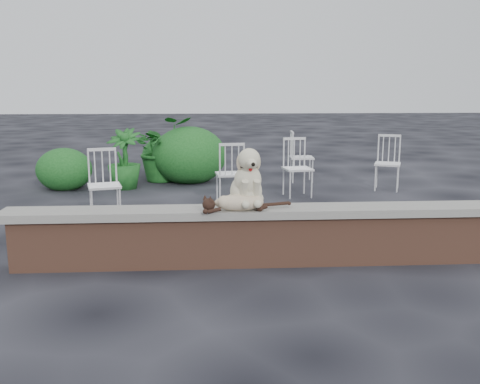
{
  "coord_description": "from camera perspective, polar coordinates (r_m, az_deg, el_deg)",
  "views": [
    {
      "loc": [
        -1.1,
        -5.11,
        1.76
      ],
      "look_at": [
        -0.77,
        0.2,
        0.7
      ],
      "focal_mm": 39.88,
      "sensor_mm": 36.0,
      "label": 1
    }
  ],
  "objects": [
    {
      "name": "ground",
      "position": [
        5.52,
        8.16,
        -7.46
      ],
      "size": [
        60.0,
        60.0,
        0.0
      ],
      "primitive_type": "plane",
      "color": "black",
      "rests_on": "ground"
    },
    {
      "name": "capstone",
      "position": [
        5.37,
        8.32,
        -1.99
      ],
      "size": [
        6.2,
        0.4,
        0.08
      ],
      "primitive_type": "cube",
      "color": "slate",
      "rests_on": "brick_wall"
    },
    {
      "name": "cat",
      "position": [
        5.12,
        -0.11,
        -1.02
      ],
      "size": [
        1.09,
        0.41,
        0.18
      ],
      "primitive_type": null,
      "rotation": [
        0.0,
        0.0,
        0.15
      ],
      "color": "tan",
      "rests_on": "capstone"
    },
    {
      "name": "brick_wall",
      "position": [
        5.44,
        8.23,
        -4.96
      ],
      "size": [
        6.0,
        0.3,
        0.5
      ],
      "primitive_type": "cube",
      "color": "brown",
      "rests_on": "ground"
    },
    {
      "name": "chair_a",
      "position": [
        7.34,
        -14.32,
        0.78
      ],
      "size": [
        0.68,
        0.68,
        0.94
      ],
      "primitive_type": null,
      "rotation": [
        0.0,
        0.0,
        0.25
      ],
      "color": "white",
      "rests_on": "ground"
    },
    {
      "name": "chair_c",
      "position": [
        8.08,
        -1.06,
        2.07
      ],
      "size": [
        0.61,
        0.61,
        0.94
      ],
      "primitive_type": null,
      "rotation": [
        0.0,
        0.0,
        3.24
      ],
      "color": "white",
      "rests_on": "ground"
    },
    {
      "name": "potted_plant_b",
      "position": [
        9.46,
        -12.3,
        3.49
      ],
      "size": [
        0.71,
        0.71,
        1.04
      ],
      "primitive_type": "imported",
      "rotation": [
        0.0,
        0.0,
        -0.24
      ],
      "color": "#154A1A",
      "rests_on": "ground"
    },
    {
      "name": "chair_d",
      "position": [
        9.47,
        15.52,
        3.03
      ],
      "size": [
        0.73,
        0.73,
        0.94
      ],
      "primitive_type": null,
      "rotation": [
        0.0,
        0.0,
        -0.38
      ],
      "color": "white",
      "rests_on": "ground"
    },
    {
      "name": "shrubbery",
      "position": [
        10.13,
        -8.33,
        3.6
      ],
      "size": [
        3.31,
        2.38,
        1.09
      ],
      "color": "#154A1A",
      "rests_on": "ground"
    },
    {
      "name": "dog",
      "position": [
        5.23,
        0.66,
        1.65
      ],
      "size": [
        0.48,
        0.58,
        0.61
      ],
      "primitive_type": null,
      "rotation": [
        0.0,
        0.0,
        0.15
      ],
      "color": "beige",
      "rests_on": "capstone"
    },
    {
      "name": "chair_b",
      "position": [
        8.63,
        6.19,
        2.61
      ],
      "size": [
        0.64,
        0.64,
        0.94
      ],
      "primitive_type": null,
      "rotation": [
        0.0,
        0.0,
        0.16
      ],
      "color": "white",
      "rests_on": "ground"
    },
    {
      "name": "potted_plant_a",
      "position": [
        10.11,
        -8.39,
        4.59
      ],
      "size": [
        1.43,
        1.38,
        1.21
      ],
      "primitive_type": "imported",
      "rotation": [
        0.0,
        0.0,
        0.56
      ],
      "color": "#154A1A",
      "rests_on": "ground"
    },
    {
      "name": "chair_e",
      "position": [
        10.01,
        6.62,
        3.79
      ],
      "size": [
        0.59,
        0.59,
        0.94
      ],
      "primitive_type": null,
      "rotation": [
        0.0,
        0.0,
        1.52
      ],
      "color": "white",
      "rests_on": "ground"
    }
  ]
}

